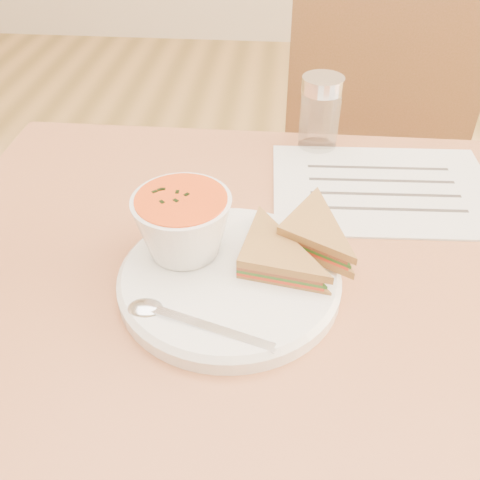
# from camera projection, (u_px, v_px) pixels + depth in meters

# --- Properties ---
(dining_table) EXTENTS (1.00, 0.70, 0.75)m
(dining_table) POSITION_uv_depth(u_px,v_px,m) (308.00, 453.00, 0.84)
(dining_table) COLOR brown
(dining_table) RESTS_ON floor
(chair_far) EXTENTS (0.45, 0.45, 0.93)m
(chair_far) POSITION_uv_depth(u_px,v_px,m) (368.00, 223.00, 1.16)
(chair_far) COLOR brown
(chair_far) RESTS_ON floor
(plate) EXTENTS (0.25, 0.25, 0.02)m
(plate) POSITION_uv_depth(u_px,v_px,m) (229.00, 280.00, 0.60)
(plate) COLOR white
(plate) RESTS_ON dining_table
(soup_bowl) EXTENTS (0.12, 0.12, 0.08)m
(soup_bowl) POSITION_uv_depth(u_px,v_px,m) (183.00, 227.00, 0.60)
(soup_bowl) COLOR white
(soup_bowl) RESTS_ON plate
(sandwich_half_a) EXTENTS (0.12, 0.12, 0.03)m
(sandwich_half_a) POSITION_uv_depth(u_px,v_px,m) (236.00, 272.00, 0.57)
(sandwich_half_a) COLOR #A8813B
(sandwich_half_a) RESTS_ON plate
(sandwich_half_b) EXTENTS (0.13, 0.13, 0.03)m
(sandwich_half_b) POSITION_uv_depth(u_px,v_px,m) (276.00, 237.00, 0.60)
(sandwich_half_b) COLOR #A8813B
(sandwich_half_b) RESTS_ON plate
(spoon) EXTENTS (0.19, 0.09, 0.01)m
(spoon) POSITION_uv_depth(u_px,v_px,m) (194.00, 323.00, 0.53)
(spoon) COLOR silver
(spoon) RESTS_ON plate
(paper_menu) EXTENTS (0.32, 0.24, 0.00)m
(paper_menu) POSITION_uv_depth(u_px,v_px,m) (383.00, 188.00, 0.75)
(paper_menu) COLOR silver
(paper_menu) RESTS_ON dining_table
(condiment_shaker) EXTENTS (0.08, 0.08, 0.11)m
(condiment_shaker) POSITION_uv_depth(u_px,v_px,m) (320.00, 113.00, 0.81)
(condiment_shaker) COLOR silver
(condiment_shaker) RESTS_ON dining_table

